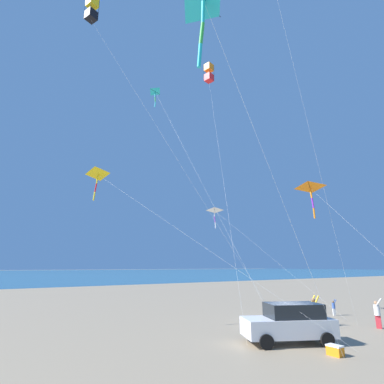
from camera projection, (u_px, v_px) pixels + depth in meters
ground_plane at (289, 325)px, 19.33m from camera, size 600.00×600.00×0.00m
ocean_water_strip at (28, 273)px, 153.84m from camera, size 240.00×600.00×0.01m
parked_car at (289, 322)px, 14.86m from camera, size 3.53×4.68×1.85m
cooler_box at (335, 350)px, 12.69m from camera, size 0.62×0.42×0.42m
person_adult_flyer at (314, 309)px, 19.01m from camera, size 0.47×0.59×1.83m
person_child_green_jacket at (377, 312)px, 18.35m from camera, size 0.60×0.52×1.74m
person_child_grey_jacket at (334, 307)px, 23.05m from camera, size 0.37×0.41×1.16m
kite_delta_black_fish_shape at (205, 0)px, 11.80m from camera, size 2.22×7.62×14.36m
kite_delta_long_streamer_left at (156, 92)px, 26.46m from camera, size 11.16×2.85×18.73m
kite_delta_striped_overhead at (215, 211)px, 27.10m from camera, size 9.17×5.44×8.76m
kite_box_green_low_center at (92, 10)px, 20.18m from camera, size 6.15×10.73×21.14m
kite_delta_checkered_midright at (99, 175)px, 19.75m from camera, size 11.75×9.52×9.85m
kite_delta_white_trailing at (310, 188)px, 18.60m from camera, size 6.97×3.52×8.68m
kite_box_purple_drifting at (209, 73)px, 26.72m from camera, size 7.56×3.71×21.07m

